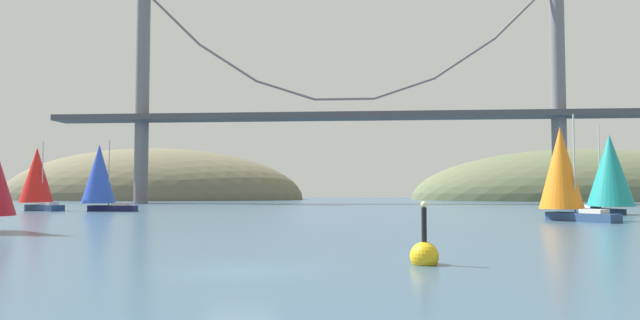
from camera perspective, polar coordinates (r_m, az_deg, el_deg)
name	(u,v)px	position (r m, az deg, el deg)	size (l,w,h in m)	color
ground_plane	(240,271)	(20.48, -7.94, -10.86)	(360.00, 360.00, 0.00)	#385670
headland_right	(581,200)	(164.51, 24.43, -3.64)	(87.42, 44.00, 26.59)	#5B6647
headland_left	(151,199)	(165.83, -16.40, -3.77)	(84.33, 44.00, 28.24)	#6B664C
suspension_bridge	(344,105)	(116.13, 2.41, 5.48)	(119.71, 6.00, 44.64)	slate
sailboat_blue_spinnaker	(100,175)	(80.09, -20.99, -1.44)	(7.28, 4.43, 9.18)	#191E4C
sailboat_red_spinnaker	(37,177)	(85.42, -26.23, -1.53)	(7.76, 6.08, 9.23)	navy
sailboat_orange_sail	(562,171)	(57.04, 22.89, -1.00)	(6.35, 7.69, 9.60)	navy
sailboat_teal_sail	(609,172)	(72.23, 26.75, -1.05)	(6.42, 9.11, 10.31)	navy
channel_buoy	(424,255)	(22.38, 10.31, -9.21)	(1.10, 1.10, 2.64)	gold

